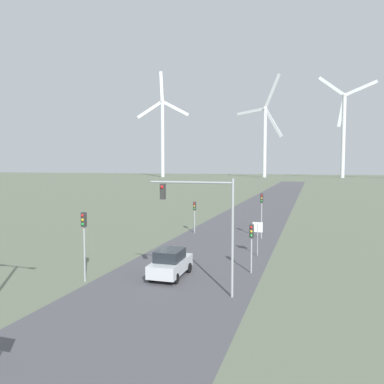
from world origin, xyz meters
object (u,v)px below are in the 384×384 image
stop_sign_far (258,232)px  wind_turbine_left (265,134)px  traffic_light_post_near_left (84,231)px  car_approaching (170,263)px  wind_turbine_center (344,128)px  traffic_light_post_mid_right (262,206)px  wind_turbine_far_left (162,131)px  traffic_light_post_near_right (251,237)px  traffic_light_post_mid_left (195,210)px  traffic_light_mast_overhead (204,212)px

stop_sign_far → wind_turbine_left: size_ratio=0.05×
traffic_light_post_near_left → wind_turbine_left: bearing=93.9°
stop_sign_far → car_approaching: (-4.59, -7.51, -0.99)m
stop_sign_far → traffic_light_post_near_left: bearing=-132.9°
stop_sign_far → wind_turbine_left: bearing=96.8°
wind_turbine_left → wind_turbine_center: 44.43m
traffic_light_post_mid_right → wind_turbine_far_left: (-83.28, 177.12, 24.86)m
traffic_light_post_mid_right → stop_sign_far: bearing=-85.1°
traffic_light_post_near_right → traffic_light_post_mid_left: size_ratio=0.98×
wind_turbine_left → wind_turbine_far_left: bearing=-167.8°
wind_turbine_center → traffic_light_post_mid_right: bearing=-96.2°
traffic_light_post_mid_right → traffic_light_mast_overhead: 17.10m
traffic_light_post_mid_left → traffic_light_mast_overhead: bearing=-70.9°
traffic_light_post_mid_left → wind_turbine_far_left: 193.54m
wind_turbine_center → wind_turbine_far_left: bearing=-170.0°
stop_sign_far → wind_turbine_far_left: (-83.88, 184.17, 26.24)m
stop_sign_far → traffic_light_post_near_left: size_ratio=0.62×
traffic_light_post_mid_right → car_approaching: size_ratio=1.08×
traffic_light_post_near_right → wind_turbine_center: wind_turbine_center is taller
traffic_light_post_near_right → wind_turbine_center: 210.28m
traffic_light_post_mid_right → wind_turbine_center: (21.15, 195.58, 25.38)m
traffic_light_post_mid_right → traffic_light_mast_overhead: size_ratio=0.69×
traffic_light_post_mid_left → traffic_light_post_mid_right: (7.24, -1.00, 0.79)m
traffic_light_mast_overhead → wind_turbine_center: (22.16, 212.59, 23.98)m
traffic_light_post_mid_left → wind_turbine_left: 191.30m
stop_sign_far → car_approaching: size_ratio=0.66×
stop_sign_far → traffic_light_mast_overhead: 10.47m
traffic_light_post_near_left → traffic_light_mast_overhead: size_ratio=0.66×
traffic_light_post_near_right → traffic_light_mast_overhead: 5.75m
traffic_light_post_near_left → wind_turbine_center: size_ratio=0.07×
stop_sign_far → traffic_light_post_near_right: (0.28, -5.03, 0.53)m
traffic_light_mast_overhead → traffic_light_post_mid_left: bearing=109.1°
wind_turbine_left → car_approaching: bearing=-84.7°
car_approaching → traffic_light_post_mid_right: bearing=74.7°
traffic_light_post_near_left → traffic_light_post_near_right: 10.89m
traffic_light_post_mid_right → wind_turbine_far_left: bearing=115.2°
traffic_light_post_mid_right → traffic_light_post_near_left: bearing=-117.1°
wind_turbine_center → traffic_light_mast_overhead: bearing=-96.0°
stop_sign_far → traffic_light_post_near_left: traffic_light_post_near_left is taller
stop_sign_far → traffic_light_post_mid_left: size_ratio=0.80×
traffic_light_post_near_right → wind_turbine_center: bearing=84.4°
wind_turbine_left → wind_turbine_center: (44.02, 5.35, 2.83)m
traffic_light_post_near_left → car_approaching: (4.76, 2.54, -2.27)m
stop_sign_far → wind_turbine_far_left: wind_turbine_far_left is taller
wind_turbine_left → traffic_light_post_mid_right: bearing=-83.1°
traffic_light_post_near_right → car_approaching: 5.67m
traffic_light_post_near_left → wind_turbine_far_left: bearing=111.0°
traffic_light_post_near_right → traffic_light_post_mid_right: 12.14m
wind_turbine_left → traffic_light_mast_overhead: bearing=-84.0°
traffic_light_post_mid_left → wind_turbine_far_left: (-76.04, 176.12, 25.66)m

